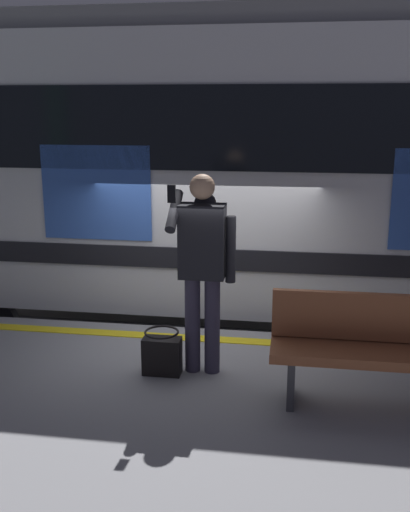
{
  "coord_description": "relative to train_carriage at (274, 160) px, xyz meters",
  "views": [
    {
      "loc": [
        -0.96,
        5.96,
        3.33
      ],
      "look_at": [
        -0.09,
        0.3,
        1.87
      ],
      "focal_mm": 41.1,
      "sensor_mm": 36.0,
      "label": 1
    }
  ],
  "objects": [
    {
      "name": "safety_line",
      "position": [
        0.67,
        2.15,
        -1.68
      ],
      "size": [
        16.9,
        0.16,
        0.01
      ],
      "primitive_type": "cube",
      "color": "yellow",
      "rests_on": "platform"
    },
    {
      "name": "bench",
      "position": [
        -1.02,
        3.28,
        -1.19
      ],
      "size": [
        1.76,
        0.44,
        0.9
      ],
      "color": "brown",
      "rests_on": "platform"
    },
    {
      "name": "train_carriage",
      "position": [
        0.0,
        0.0,
        0.0
      ],
      "size": [
        10.96,
        3.05,
        4.23
      ],
      "color": "silver",
      "rests_on": "ground"
    },
    {
      "name": "track_rail_far",
      "position": [
        0.67,
        -0.72,
        -2.57
      ],
      "size": [
        22.42,
        0.08,
        0.16
      ],
      "primitive_type": "cube",
      "color": "slate",
      "rests_on": "ground"
    },
    {
      "name": "platform",
      "position": [
        0.67,
        3.82,
        -2.17
      ],
      "size": [
        17.24,
        3.94,
        0.97
      ],
      "primitive_type": "cube",
      "color": "gray",
      "rests_on": "ground"
    },
    {
      "name": "ground_plane",
      "position": [
        0.67,
        1.85,
        -2.65
      ],
      "size": [
        25.87,
        25.87,
        0.0
      ],
      "primitive_type": "plane",
      "color": "#3D3D3F"
    },
    {
      "name": "handbag",
      "position": [
        0.85,
        3.01,
        -1.49
      ],
      "size": [
        0.35,
        0.31,
        0.41
      ],
      "color": "black",
      "rests_on": "platform"
    },
    {
      "name": "passenger",
      "position": [
        0.49,
        2.89,
        -0.61
      ],
      "size": [
        0.57,
        0.55,
        1.81
      ],
      "color": "#383347",
      "rests_on": "platform"
    },
    {
      "name": "track_rail_near",
      "position": [
        0.67,
        0.71,
        -2.57
      ],
      "size": [
        22.42,
        0.08,
        0.16
      ],
      "primitive_type": "cube",
      "color": "slate",
      "rests_on": "ground"
    }
  ]
}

